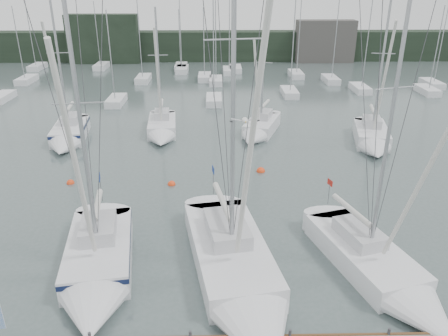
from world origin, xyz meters
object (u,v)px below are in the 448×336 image
object	(u,v)px
sailboat_mid_a	(68,136)
sailboat_mid_e	(373,140)
sailboat_mid_c	(258,130)
buoy_a	(172,185)
sailboat_near_right	(389,279)
sailboat_near_center	(241,285)
sailboat_mid_b	(162,131)
buoy_c	(71,183)
sailboat_near_left	(97,272)
buoy_b	(261,171)

from	to	relation	value
sailboat_mid_a	sailboat_mid_e	xyz separation A→B (m)	(26.86, -1.53, -0.03)
sailboat_mid_c	buoy_a	size ratio (longest dim) A/B	19.44
sailboat_mid_c	sailboat_near_right	bearing A→B (deg)	-59.34
sailboat_mid_a	sailboat_mid_c	bearing A→B (deg)	-1.97
sailboat_near_right	sailboat_mid_c	size ratio (longest dim) A/B	1.43
sailboat_near_center	buoy_a	distance (m)	12.79
sailboat_near_right	sailboat_mid_c	xyz separation A→B (m)	(-4.21, 21.90, 0.02)
sailboat_near_right	sailboat_mid_a	size ratio (longest dim) A/B	1.22
sailboat_mid_a	sailboat_mid_b	xyz separation A→B (m)	(8.18, 1.61, -0.08)
sailboat_near_right	sailboat_near_center	bearing A→B (deg)	166.63
sailboat_mid_b	buoy_c	bearing A→B (deg)	-123.57
sailboat_near_right	sailboat_mid_e	bearing A→B (deg)	57.05
sailboat_mid_a	sailboat_near_center	bearing A→B (deg)	-62.50
sailboat_mid_a	sailboat_mid_e	world-z (taller)	sailboat_mid_e
sailboat_near_left	buoy_c	distance (m)	12.30
sailboat_near_left	sailboat_mid_a	xyz separation A→B (m)	(-7.44, 19.68, 0.01)
sailboat_mid_c	buoy_b	world-z (taller)	sailboat_mid_c
sailboat_near_center	sailboat_mid_c	xyz separation A→B (m)	(2.81, 22.30, -0.05)
sailboat_mid_b	buoy_b	xyz separation A→B (m)	(8.43, -8.13, -0.58)
sailboat_mid_e	sailboat_near_left	bearing A→B (deg)	-124.79
sailboat_mid_e	buoy_a	size ratio (longest dim) A/B	23.11
sailboat_mid_a	buoy_c	world-z (taller)	sailboat_mid_a
sailboat_mid_e	sailboat_mid_a	bearing A→B (deg)	-171.13
sailboat_mid_b	buoy_a	distance (m)	10.50
sailboat_mid_e	buoy_b	bearing A→B (deg)	-141.87
buoy_a	buoy_c	xyz separation A→B (m)	(-7.32, 0.36, 0.00)
sailboat_mid_c	sailboat_mid_e	xyz separation A→B (m)	(9.72, -3.08, 0.05)
sailboat_near_left	sailboat_mid_c	distance (m)	23.34
buoy_a	sailboat_mid_a	bearing A→B (deg)	138.91
sailboat_near_right	buoy_c	size ratio (longest dim) A/B	28.53
sailboat_near_left	buoy_c	size ratio (longest dim) A/B	26.34
sailboat_near_right	buoy_c	world-z (taller)	sailboat_near_right
sailboat_near_left	sailboat_mid_b	distance (m)	21.30
sailboat_near_left	sailboat_near_center	xyz separation A→B (m)	(6.89, -1.06, -0.02)
sailboat_mid_a	buoy_a	bearing A→B (deg)	-48.23
sailboat_mid_b	sailboat_mid_e	size ratio (longest dim) A/B	0.93
sailboat_mid_c	buoy_c	xyz separation A→B (m)	(-14.46, -9.91, -0.58)
buoy_c	buoy_b	bearing A→B (deg)	7.48
sailboat_near_right	buoy_b	distance (m)	14.62
sailboat_mid_b	sailboat_mid_e	world-z (taller)	sailboat_mid_e
sailboat_near_right	sailboat_mid_b	xyz separation A→B (m)	(-13.16, 21.95, 0.02)
sailboat_mid_a	sailboat_mid_c	size ratio (longest dim) A/B	1.17
sailboat_mid_c	sailboat_near_center	bearing A→B (deg)	-77.39
sailboat_near_left	sailboat_mid_a	world-z (taller)	sailboat_near_left
sailboat_mid_c	buoy_c	world-z (taller)	sailboat_mid_c
sailboat_mid_c	sailboat_mid_b	bearing A→B (deg)	-160.57
sailboat_near_left	sailboat_mid_c	world-z (taller)	sailboat_near_left
sailboat_near_center	sailboat_mid_a	bearing A→B (deg)	114.24
sailboat_near_center	buoy_b	world-z (taller)	sailboat_near_center
sailboat_near_left	sailboat_mid_b	size ratio (longest dim) A/B	1.20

